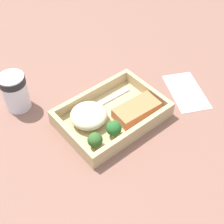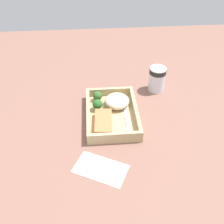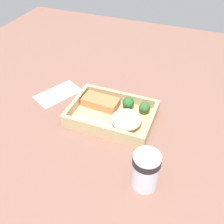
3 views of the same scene
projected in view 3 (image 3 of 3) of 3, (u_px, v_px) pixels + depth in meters
ground_plane at (112, 121)px, 83.57cm from camera, size 160.00×160.00×2.00cm
takeout_tray at (112, 117)px, 82.53cm from camera, size 25.97×18.22×1.20cm
tray_rim at (112, 112)px, 81.12cm from camera, size 25.97×18.22×3.11cm
salmon_fillet at (101, 102)px, 85.07cm from camera, size 12.06×6.50×2.81cm
mashed_potatoes at (126, 120)px, 77.63cm from camera, size 9.25×9.21×4.14cm
broccoli_floret_1 at (128, 103)px, 83.14cm from camera, size 3.72×3.72×4.34cm
broccoli_floret_2 at (145, 108)px, 81.64cm from camera, size 3.54×3.54×4.03cm
fork at (103, 125)px, 78.69cm from camera, size 15.84×2.29×0.44cm
paper_cup at (146, 169)px, 61.00cm from camera, size 6.69×6.69×10.22cm
receipt_slip at (58, 94)px, 92.77cm from camera, size 14.71×17.72×0.24cm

